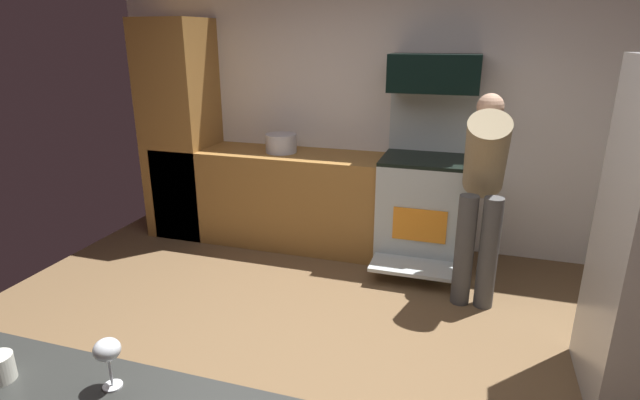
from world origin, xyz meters
name	(u,v)px	position (x,y,z in m)	size (l,w,h in m)	color
ground_plane	(293,385)	(0.00, 0.00, -0.01)	(5.20, 4.80, 0.02)	brown
wall_back	(378,108)	(0.00, 2.34, 1.30)	(5.20, 0.12, 2.60)	silver
lower_cabinet_run	(277,197)	(-0.90, 1.98, 0.45)	(2.40, 0.60, 0.90)	olive
cabinet_column	(181,130)	(-1.90, 1.98, 1.05)	(0.60, 0.60, 2.10)	olive
oven_range	(424,206)	(0.52, 1.97, 0.51)	(0.76, 0.97, 1.49)	#B4C1C2
microwave	(435,73)	(0.52, 2.06, 1.65)	(0.74, 0.38, 0.31)	black
person_cook	(483,184)	(0.97, 1.41, 0.91)	(0.31, 0.64, 1.54)	#494949
wine_glass_near	(107,351)	(-0.13, -1.22, 1.03)	(0.08, 0.08, 0.17)	silver
stock_pot	(281,143)	(-0.84, 1.98, 0.99)	(0.29, 0.29, 0.17)	#B4B8C7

